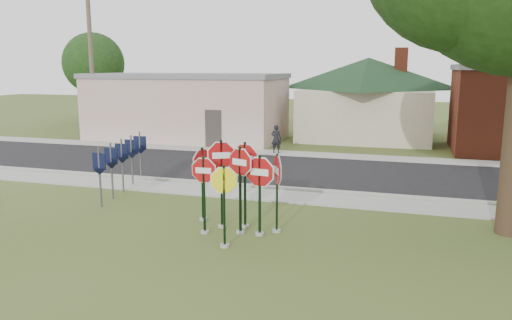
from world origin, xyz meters
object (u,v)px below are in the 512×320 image
(stop_sign_center, at_px, (240,178))
(stop_sign_yellow, at_px, (224,197))
(stop_sign_left, at_px, (204,185))
(utility_pole_near, at_px, (91,61))
(pedestrian, at_px, (276,139))

(stop_sign_center, distance_m, stop_sign_yellow, 1.17)
(stop_sign_yellow, bearing_deg, stop_sign_left, 136.85)
(stop_sign_center, xyz_separation_m, utility_pole_near, (-14.33, 13.91, 3.37))
(stop_sign_yellow, bearing_deg, utility_pole_near, 133.51)
(utility_pole_near, xyz_separation_m, pedestrian, (11.94, -1.04, -4.15))
(stop_sign_yellow, distance_m, utility_pole_near, 21.06)
(stop_sign_center, xyz_separation_m, pedestrian, (-2.38, 12.87, -0.78))
(stop_sign_left, distance_m, utility_pole_near, 19.81)
(stop_sign_center, relative_size, pedestrian, 1.70)
(stop_sign_left, bearing_deg, pedestrian, 96.16)
(utility_pole_near, bearing_deg, stop_sign_center, -44.15)
(stop_sign_center, distance_m, pedestrian, 13.11)
(stop_sign_center, distance_m, stop_sign_left, 1.03)
(stop_sign_yellow, relative_size, utility_pole_near, 0.24)
(stop_sign_center, relative_size, stop_sign_yellow, 1.14)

